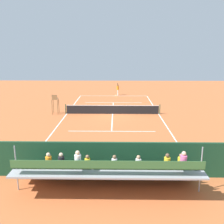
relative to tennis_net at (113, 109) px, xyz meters
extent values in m
plane|color=#BC6033|center=(0.00, 0.00, -0.50)|extent=(60.00, 60.00, 0.00)
cube|color=white|center=(0.00, -11.00, -0.50)|extent=(10.00, 0.10, 0.01)
cube|color=white|center=(0.00, 11.00, -0.50)|extent=(10.00, 0.10, 0.01)
cube|color=white|center=(-5.00, 0.00, -0.50)|extent=(0.10, 22.00, 0.01)
cube|color=white|center=(5.00, 0.00, -0.50)|extent=(0.10, 22.00, 0.01)
cube|color=white|center=(0.00, -6.05, -0.50)|extent=(7.50, 0.10, 0.01)
cube|color=white|center=(0.00, 6.05, -0.50)|extent=(7.50, 0.10, 0.01)
cube|color=white|center=(0.00, 0.00, -0.50)|extent=(0.10, 12.10, 0.01)
cube|color=white|center=(0.00, -11.00, -0.50)|extent=(0.10, 0.30, 0.01)
cube|color=black|center=(0.00, 0.00, -0.05)|extent=(10.00, 0.02, 0.91)
cube|color=white|center=(0.00, 0.00, 0.44)|extent=(10.00, 0.04, 0.06)
cylinder|color=#2D5133|center=(-5.10, 0.00, 0.03)|extent=(0.10, 0.10, 1.07)
cylinder|color=#2D5133|center=(5.10, 0.00, 0.03)|extent=(0.10, 0.10, 1.07)
cube|color=#194228|center=(0.00, 14.00, 0.50)|extent=(18.00, 0.16, 2.00)
cube|color=#9EA0A5|center=(0.00, 14.35, -0.28)|extent=(9.00, 0.10, 0.45)
cube|color=#9EA0A5|center=(0.00, 14.70, -0.09)|extent=(9.00, 0.80, 0.08)
cube|color=#9EA0A5|center=(0.00, 14.32, -0.28)|extent=(9.00, 0.04, 0.45)
cube|color=#386B38|center=(0.00, 14.80, 0.33)|extent=(8.60, 0.36, 0.04)
cube|color=#386B38|center=(0.00, 14.98, 0.53)|extent=(8.60, 0.03, 0.36)
cube|color=#9EA0A5|center=(0.00, 15.50, 0.36)|extent=(9.00, 0.80, 0.08)
cube|color=#9EA0A5|center=(0.00, 15.12, 0.17)|extent=(9.00, 0.04, 0.45)
cube|color=#386B38|center=(0.00, 15.60, 0.78)|extent=(8.60, 0.36, 0.04)
cube|color=#386B38|center=(0.00, 15.78, 0.98)|extent=(8.60, 0.03, 0.36)
cube|color=#9EA0A5|center=(0.00, 16.30, 0.81)|extent=(9.00, 0.80, 0.08)
cube|color=#9EA0A5|center=(0.00, 15.92, 0.62)|extent=(9.00, 0.04, 0.45)
cube|color=#386B38|center=(0.00, 16.40, 1.23)|extent=(8.60, 0.36, 0.04)
cube|color=#386B38|center=(0.00, 16.58, 1.43)|extent=(8.60, 0.03, 0.36)
cylinder|color=#9EA0A5|center=(-4.50, 15.50, 0.67)|extent=(0.06, 0.06, 2.35)
cylinder|color=#9EA0A5|center=(4.50, 15.50, 0.67)|extent=(0.06, 0.06, 2.35)
cube|color=#2D2D33|center=(1.32, 16.23, 1.27)|extent=(0.32, 0.40, 0.12)
cylinder|color=white|center=(1.32, 16.35, 1.55)|extent=(0.30, 0.30, 0.45)
sphere|color=beige|center=(1.32, 16.35, 1.88)|extent=(0.20, 0.20, 0.20)
cube|color=#2D2D33|center=(-0.31, 14.63, 0.37)|extent=(0.32, 0.40, 0.12)
cylinder|color=white|center=(-0.31, 14.75, 0.65)|extent=(0.30, 0.30, 0.45)
sphere|color=#8C6647|center=(-0.31, 14.75, 0.98)|extent=(0.20, 0.20, 0.20)
cube|color=#2D2D33|center=(-3.50, 15.43, 0.82)|extent=(0.32, 0.40, 0.12)
cylinder|color=yellow|center=(-3.50, 15.55, 1.10)|extent=(0.30, 0.30, 0.45)
sphere|color=#8C6647|center=(-3.50, 15.55, 1.43)|extent=(0.20, 0.20, 0.20)
cube|color=#2D2D33|center=(-3.39, 16.23, 1.27)|extent=(0.32, 0.40, 0.12)
cylinder|color=pink|center=(-3.39, 16.35, 1.55)|extent=(0.30, 0.30, 0.45)
sphere|color=beige|center=(-3.39, 16.35, 1.88)|extent=(0.20, 0.20, 0.20)
cube|color=#2D2D33|center=(-1.54, 14.63, 0.37)|extent=(0.32, 0.40, 0.12)
cylinder|color=white|center=(-1.54, 14.75, 0.65)|extent=(0.30, 0.30, 0.45)
sphere|color=tan|center=(-1.54, 14.75, 0.98)|extent=(0.20, 0.20, 0.20)
cube|color=#2D2D33|center=(-2.84, 15.43, 0.82)|extent=(0.32, 0.40, 0.12)
cylinder|color=yellow|center=(-2.84, 15.55, 1.10)|extent=(0.30, 0.30, 0.45)
sphere|color=brown|center=(-2.84, 15.55, 1.43)|extent=(0.20, 0.20, 0.20)
cube|color=#2D2D33|center=(1.09, 14.63, 0.37)|extent=(0.32, 0.40, 0.12)
cylinder|color=yellow|center=(1.09, 14.75, 0.65)|extent=(0.30, 0.30, 0.45)
sphere|color=#8C6647|center=(1.09, 14.75, 0.98)|extent=(0.20, 0.20, 0.20)
cube|color=#2D2D33|center=(2.26, 15.43, 0.82)|extent=(0.32, 0.40, 0.12)
cylinder|color=black|center=(2.26, 15.55, 1.10)|extent=(0.30, 0.30, 0.45)
sphere|color=beige|center=(2.26, 15.55, 1.43)|extent=(0.20, 0.20, 0.20)
cube|color=#2D2D33|center=(2.87, 15.43, 0.82)|extent=(0.32, 0.40, 0.12)
cylinder|color=orange|center=(2.87, 15.55, 1.10)|extent=(0.30, 0.30, 0.45)
sphere|color=beige|center=(2.87, 15.55, 1.43)|extent=(0.20, 0.20, 0.20)
cylinder|color=olive|center=(5.90, -0.24, 0.30)|extent=(0.07, 0.07, 1.60)
cylinder|color=olive|center=(6.50, -0.24, 0.30)|extent=(0.07, 0.07, 1.60)
cylinder|color=olive|center=(5.90, 0.36, 0.30)|extent=(0.07, 0.07, 1.60)
cylinder|color=olive|center=(6.50, 0.36, 0.30)|extent=(0.07, 0.07, 1.60)
cube|color=olive|center=(6.20, 0.06, 1.13)|extent=(0.56, 0.56, 0.06)
cube|color=olive|center=(6.20, 0.30, 1.40)|extent=(0.56, 0.06, 0.48)
cube|color=olive|center=(5.94, 0.06, 1.28)|extent=(0.04, 0.48, 0.04)
cube|color=olive|center=(6.46, 0.06, 1.28)|extent=(0.04, 0.48, 0.04)
cube|color=#9E754C|center=(-2.05, 13.20, -0.05)|extent=(1.80, 0.40, 0.05)
cylinder|color=#9E754C|center=(-2.80, 13.20, -0.28)|extent=(0.06, 0.06, 0.45)
cylinder|color=#9E754C|center=(-1.30, 13.20, -0.28)|extent=(0.06, 0.06, 0.45)
cube|color=#9E754C|center=(-2.05, 13.38, 0.25)|extent=(1.80, 0.04, 0.36)
cube|color=black|center=(-0.64, 13.40, -0.32)|extent=(0.90, 0.36, 0.36)
cylinder|color=white|center=(-0.61, -11.58, -0.08)|extent=(0.14, 0.14, 0.85)
cylinder|color=white|center=(-0.61, -11.36, -0.08)|extent=(0.14, 0.14, 0.85)
cylinder|color=orange|center=(-0.61, -11.47, 0.65)|extent=(0.36, 0.36, 0.60)
sphere|color=brown|center=(-0.61, -11.47, 1.06)|extent=(0.22, 0.22, 0.22)
cylinder|color=brown|center=(-0.61, -11.25, 1.15)|extent=(0.25, 0.09, 0.55)
cylinder|color=brown|center=(-0.61, -11.69, 0.68)|extent=(0.09, 0.09, 0.50)
cylinder|color=black|center=(-0.08, -11.79, -0.49)|extent=(0.23, 0.21, 0.03)
torus|color=#D8CC4C|center=(-0.28, -11.62, -0.49)|extent=(0.43, 0.43, 0.02)
cylinder|color=white|center=(-0.28, -11.62, -0.49)|extent=(0.25, 0.25, 0.00)
sphere|color=#CCDB33|center=(-2.48, -7.97, -0.47)|extent=(0.07, 0.07, 0.07)
sphere|color=#CCDB33|center=(-0.44, -9.93, -0.47)|extent=(0.07, 0.07, 0.07)
camera|label=1|loc=(-0.38, 26.90, 6.36)|focal=40.94mm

